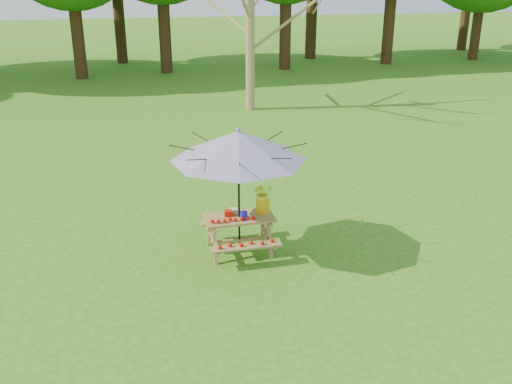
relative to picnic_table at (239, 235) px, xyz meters
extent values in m
cylinder|color=olive|center=(2.71, 10.87, 2.34)|extent=(0.44, 0.44, 5.34)
cube|color=olive|center=(0.00, 0.00, 0.32)|extent=(1.20, 0.62, 0.04)
cube|color=olive|center=(0.00, -0.55, 0.03)|extent=(1.20, 0.22, 0.04)
cube|color=olive|center=(0.00, 0.55, 0.03)|extent=(1.20, 0.22, 0.04)
cylinder|color=black|center=(0.00, 0.00, 0.80)|extent=(0.04, 0.04, 2.25)
cone|color=#21A8BE|center=(0.00, 0.00, 1.62)|extent=(2.69, 2.69, 0.49)
sphere|color=#21A8BE|center=(0.00, 0.00, 1.89)|extent=(0.08, 0.08, 0.08)
cube|color=red|center=(-0.18, 0.08, 0.39)|extent=(0.14, 0.12, 0.10)
cylinder|color=#1517AC|center=(0.06, -0.11, 0.41)|extent=(0.13, 0.13, 0.13)
cube|color=silver|center=(-0.05, 0.21, 0.38)|extent=(0.13, 0.13, 0.07)
cylinder|color=#FFBA0D|center=(0.45, 0.10, 0.47)|extent=(0.24, 0.24, 0.24)
imported|color=yellow|center=(0.45, 0.10, 0.71)|extent=(0.35, 0.31, 0.37)
camera|label=1|loc=(-1.83, -8.85, 4.30)|focal=40.00mm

